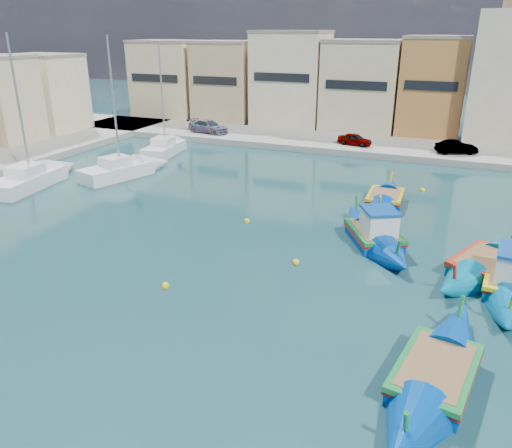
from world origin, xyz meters
The scene contains 13 objects.
ground centered at (0.00, 0.00, 0.00)m, with size 160.00×160.00×0.00m, color #174345.
north_quay centered at (0.00, 32.00, 0.30)m, with size 80.00×8.00×0.60m, color gray.
north_townhouses centered at (6.68, 39.36, 5.00)m, with size 83.20×7.87×10.19m.
parked_cars centered at (-10.41, 30.50, 1.21)m, with size 29.00×2.52×1.31m.
luzzu_turquoise_cabin centered at (8.12, 6.42, 0.39)m, with size 3.07×10.20×3.23m.
luzzu_blue_cabin centered at (1.44, 9.17, 0.40)m, with size 6.47×9.10×3.25m.
luzzu_cyan_mid centered at (6.98, 7.77, 0.29)m, with size 5.70×9.41×2.75m.
luzzu_green centered at (0.92, 16.04, 0.28)m, with size 2.42×8.34×2.60m.
luzzu_blue_south centered at (5.42, -1.81, 0.29)m, with size 3.79×9.99×2.82m.
yacht_north centered at (-20.67, 24.06, 0.42)m, with size 3.37×8.17×10.59m.
yacht_midnorth centered at (-19.02, 15.82, 0.45)m, with size 4.74×8.40×11.41m.
yacht_mid centered at (-24.21, 11.46, 0.46)m, with size 3.71×9.46×11.61m.
mooring_buoys centered at (0.96, 5.20, 0.08)m, with size 18.95×24.73×0.36m.
Camera 1 is at (5.18, -16.46, 10.98)m, focal length 35.00 mm.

